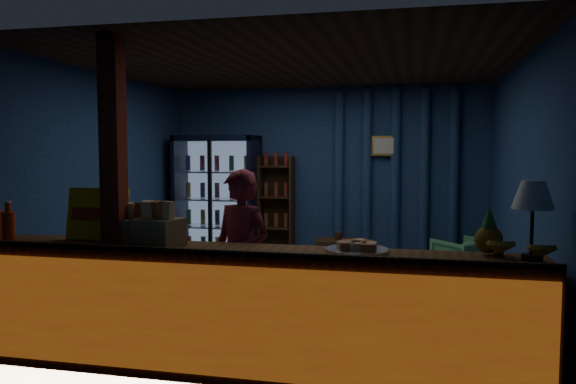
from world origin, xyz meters
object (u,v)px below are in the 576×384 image
shopkeeper (241,259)px  pastry_tray (357,248)px  table_lamp (533,198)px  green_chair (464,261)px

shopkeeper → pastry_tray: (1.03, -0.42, 0.21)m
shopkeeper → table_lamp: shopkeeper is taller
shopkeeper → pastry_tray: bearing=-3.5°
pastry_tray → shopkeeper: bearing=157.8°
green_chair → pastry_tray: size_ratio=1.36×
shopkeeper → green_chair: (2.06, 2.83, -0.48)m
pastry_tray → table_lamp: table_lamp is taller
green_chair → table_lamp: (0.15, -3.30, 1.09)m
table_lamp → pastry_tray: bearing=177.3°
shopkeeper → table_lamp: (2.21, -0.48, 0.61)m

